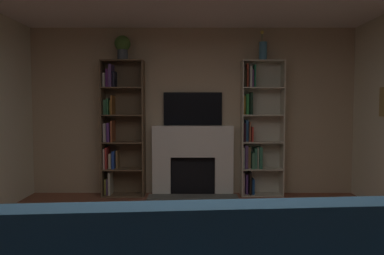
{
  "coord_description": "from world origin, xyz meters",
  "views": [
    {
      "loc": [
        -0.01,
        -2.54,
        1.4
      ],
      "look_at": [
        0.0,
        1.26,
        1.18
      ],
      "focal_mm": 33.16,
      "sensor_mm": 36.0,
      "label": 1
    }
  ],
  "objects_px": {
    "vase_with_flowers": "(262,50)",
    "tv": "(192,109)",
    "bookshelf_right": "(255,131)",
    "potted_plant": "(121,46)",
    "bookshelf_left": "(118,129)",
    "fireplace": "(192,159)"
  },
  "relations": [
    {
      "from": "tv",
      "to": "bookshelf_right",
      "type": "relative_size",
      "value": 0.44
    },
    {
      "from": "bookshelf_right",
      "to": "potted_plant",
      "type": "height_order",
      "value": "potted_plant"
    },
    {
      "from": "bookshelf_right",
      "to": "vase_with_flowers",
      "type": "xyz_separation_m",
      "value": [
        0.08,
        -0.05,
        1.27
      ]
    },
    {
      "from": "tv",
      "to": "bookshelf_left",
      "type": "relative_size",
      "value": 0.44
    },
    {
      "from": "tv",
      "to": "vase_with_flowers",
      "type": "bearing_deg",
      "value": -6.36
    },
    {
      "from": "bookshelf_right",
      "to": "vase_with_flowers",
      "type": "distance_m",
      "value": 1.28
    },
    {
      "from": "tv",
      "to": "fireplace",
      "type": "bearing_deg",
      "value": -90.0
    },
    {
      "from": "fireplace",
      "to": "tv",
      "type": "relative_size",
      "value": 1.49
    },
    {
      "from": "tv",
      "to": "potted_plant",
      "type": "bearing_deg",
      "value": -173.7
    },
    {
      "from": "fireplace",
      "to": "tv",
      "type": "xyz_separation_m",
      "value": [
        0.0,
        0.07,
        0.8
      ]
    },
    {
      "from": "fireplace",
      "to": "vase_with_flowers",
      "type": "xyz_separation_m",
      "value": [
        1.09,
        -0.05,
        1.71
      ]
    },
    {
      "from": "bookshelf_left",
      "to": "bookshelf_right",
      "type": "height_order",
      "value": "same"
    },
    {
      "from": "bookshelf_right",
      "to": "fireplace",
      "type": "bearing_deg",
      "value": 179.88
    },
    {
      "from": "tv",
      "to": "vase_with_flowers",
      "type": "distance_m",
      "value": 1.42
    },
    {
      "from": "fireplace",
      "to": "potted_plant",
      "type": "height_order",
      "value": "potted_plant"
    },
    {
      "from": "bookshelf_right",
      "to": "vase_with_flowers",
      "type": "relative_size",
      "value": 4.63
    },
    {
      "from": "bookshelf_left",
      "to": "bookshelf_right",
      "type": "xyz_separation_m",
      "value": [
        2.17,
        0.02,
        -0.04
      ]
    },
    {
      "from": "potted_plant",
      "to": "tv",
      "type": "bearing_deg",
      "value": 6.3
    },
    {
      "from": "bookshelf_left",
      "to": "vase_with_flowers",
      "type": "height_order",
      "value": "vase_with_flowers"
    },
    {
      "from": "bookshelf_right",
      "to": "potted_plant",
      "type": "xyz_separation_m",
      "value": [
        -2.1,
        -0.05,
        1.33
      ]
    },
    {
      "from": "vase_with_flowers",
      "to": "tv",
      "type": "bearing_deg",
      "value": 173.64
    },
    {
      "from": "tv",
      "to": "bookshelf_right",
      "type": "bearing_deg",
      "value": -3.9
    }
  ]
}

